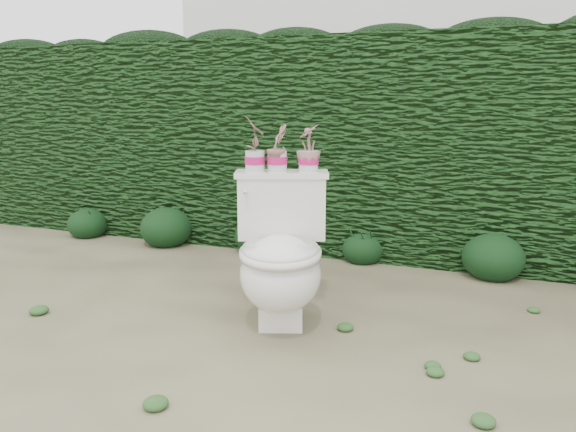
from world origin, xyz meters
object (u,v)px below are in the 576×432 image
at_px(potted_plant_left, 255,145).
at_px(potted_plant_right, 308,149).
at_px(potted_plant_center, 277,149).
at_px(toilet, 281,258).

height_order(potted_plant_left, potted_plant_right, potted_plant_left).
xyz_separation_m(potted_plant_left, potted_plant_center, (0.11, 0.04, -0.02)).
xyz_separation_m(toilet, potted_plant_center, (-0.11, 0.22, 0.54)).
bearing_deg(potted_plant_left, toilet, -153.62).
xyz_separation_m(toilet, potted_plant_left, (-0.22, 0.17, 0.56)).
height_order(potted_plant_center, potted_plant_right, potted_plant_center).
relative_size(toilet, potted_plant_right, 3.40).
bearing_deg(toilet, potted_plant_center, 95.78).
bearing_deg(toilet, potted_plant_right, 59.06).
bearing_deg(potted_plant_right, potted_plant_left, -98.36).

